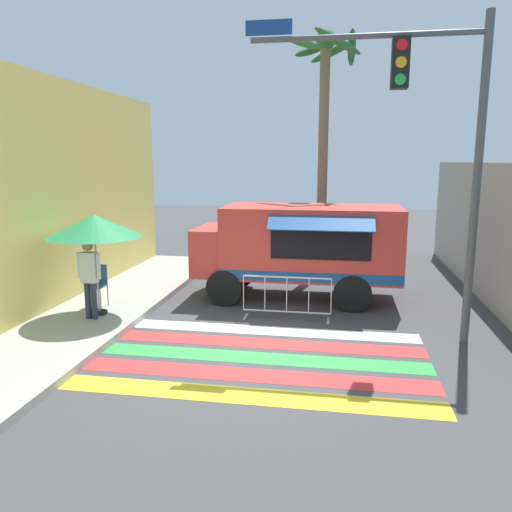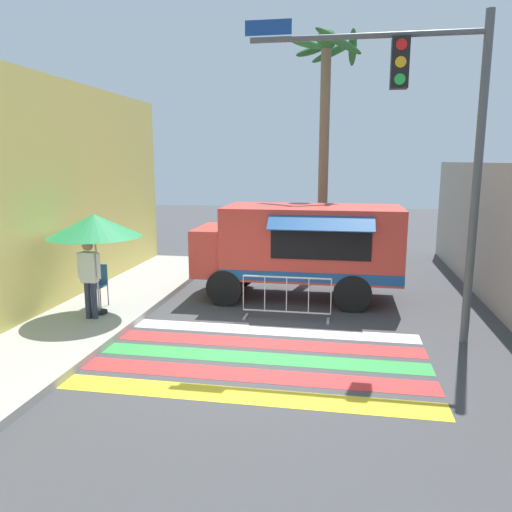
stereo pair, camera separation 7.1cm
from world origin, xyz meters
name	(u,v)px [view 1 (the left image)]	position (x,y,z in m)	size (l,w,h in m)	color
ground_plane	(259,347)	(0.00, 0.00, 0.00)	(60.00, 60.00, 0.00)	#424244
sidewalk_left	(23,329)	(-5.06, 0.00, 0.08)	(4.40, 16.00, 0.15)	#A8A59E
building_left_facade	(3,202)	(-5.25, 0.00, 2.76)	(0.25, 16.00, 5.51)	#E5D166
concrete_wall_right	(506,241)	(5.27, 3.00, 1.76)	(0.20, 16.00, 3.53)	#A39E93
crosswalk_painted	(254,357)	(0.00, -0.57, 0.00)	(6.40, 3.60, 0.01)	yellow
food_truck	(296,244)	(0.39, 3.62, 1.45)	(5.24, 2.57, 2.44)	#D13D33
traffic_signal_pole	(432,123)	(3.15, 0.94, 4.27)	(4.51, 0.29, 6.23)	#515456
patio_umbrella	(94,226)	(-3.84, 1.03, 2.16)	(2.06, 2.06, 2.27)	black
folding_chair	(98,281)	(-4.13, 1.59, 0.76)	(0.40, 0.40, 1.00)	#4C4C51
vendor_person	(89,274)	(-3.83, 0.66, 1.15)	(0.53, 0.23, 1.75)	#2D3347
barricade_front	(287,298)	(0.35, 1.79, 0.50)	(2.03, 0.44, 1.01)	#B7BABF
palm_tree	(325,105)	(0.93, 6.66, 5.23)	(2.39, 2.32, 7.39)	#7A664C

